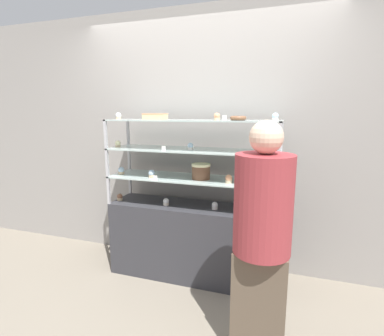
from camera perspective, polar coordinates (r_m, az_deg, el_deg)
The scene contains 28 objects.
ground_plane at distance 3.15m, azimuth 0.00°, elevation -19.69°, with size 20.00×20.00×0.00m, color gray.
back_wall at distance 3.08m, azimuth 2.11°, elevation 5.20°, with size 8.00×0.05×2.60m.
display_base at distance 2.99m, azimuth 0.00°, elevation -13.72°, with size 1.57×0.43×0.72m.
display_riser_lower at distance 2.79m, azimuth 0.00°, elevation -2.19°, with size 1.57×0.43×0.27m.
display_riser_middle at distance 2.74m, azimuth 0.00°, elevation 3.26°, with size 1.57×0.43×0.27m.
display_riser_upper at distance 2.72m, azimuth 0.00°, elevation 8.86°, with size 1.57×0.43×0.27m.
layer_cake_centerpiece at distance 2.73m, azimuth 1.73°, elevation -0.63°, with size 0.17×0.17×0.14m.
sheet_cake_frosted at distance 2.80m, azimuth -7.03°, elevation 9.72°, with size 0.20×0.15×0.06m.
cupcake_0 at distance 3.09m, azimuth -13.59°, elevation -5.43°, with size 0.05×0.05×0.07m.
cupcake_1 at distance 2.86m, azimuth -4.98°, elevation -6.45°, with size 0.05×0.05×0.07m.
cupcake_2 at distance 2.75m, azimuth 4.34°, elevation -7.16°, with size 0.05×0.05×0.07m.
cupcake_3 at distance 2.63m, azimuth 14.46°, elevation -8.29°, with size 0.05×0.05×0.07m.
price_tag_0 at distance 2.55m, azimuth 10.52°, elevation -9.00°, with size 0.04×0.00×0.04m.
cupcake_4 at distance 3.02m, azimuth -13.32°, elevation -0.51°, with size 0.06×0.06×0.07m.
cupcake_5 at distance 2.82m, azimuth -7.69°, elevation -1.12°, with size 0.06×0.06×0.07m.
cupcake_6 at distance 2.60m, azimuth 7.02°, elevation -2.10°, with size 0.06×0.06×0.07m.
cupcake_7 at distance 2.60m, azimuth 14.87°, elevation -2.38°, with size 0.06×0.06×0.07m.
price_tag_1 at distance 2.71m, azimuth -6.98°, elevation -1.86°, with size 0.04×0.00×0.04m.
cupcake_8 at distance 3.00m, azimuth -13.94°, elevation 4.47°, with size 0.05×0.05×0.07m.
cupcake_9 at distance 2.69m, azimuth -0.40°, elevation 4.12°, with size 0.05×0.05×0.07m.
cupcake_10 at distance 2.52m, azimuth 15.64°, elevation 3.27°, with size 0.05×0.05×0.07m.
price_tag_2 at distance 2.63m, azimuth -5.42°, elevation 3.71°, with size 0.04×0.00×0.04m.
cupcake_11 at distance 3.00m, azimuth -13.84°, elevation 9.58°, with size 0.05×0.05×0.06m.
cupcake_12 at distance 2.54m, azimuth 4.76°, elevation 9.71°, with size 0.05×0.05×0.06m.
cupcake_13 at distance 2.53m, azimuth 15.58°, elevation 9.36°, with size 0.05×0.05×0.06m.
price_tag_3 at distance 2.44m, azimuth 6.22°, elevation 9.46°, with size 0.04×0.00×0.04m.
donut_glazed at distance 2.59m, azimuth 8.78°, elevation 9.38°, with size 0.14×0.14×0.04m.
customer_figure at distance 1.97m, azimuth 13.14°, elevation -12.45°, with size 0.36×0.36×1.55m.
Camera 1 is at (0.86, -2.58, 1.59)m, focal length 28.00 mm.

